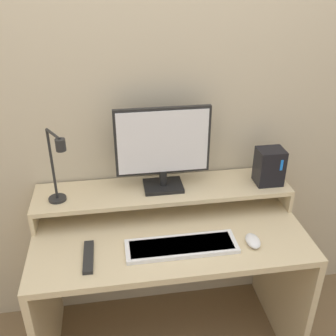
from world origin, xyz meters
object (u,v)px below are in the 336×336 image
at_px(mouse, 253,241).
at_px(desk_lamp, 57,168).
at_px(router_dock, 269,166).
at_px(keyboard, 182,246).
at_px(remote_control, 88,257).
at_px(monitor, 163,147).

bearing_deg(mouse, desk_lamp, 162.29).
relative_size(router_dock, keyboard, 0.38).
bearing_deg(desk_lamp, mouse, -17.71).
bearing_deg(desk_lamp, remote_control, -65.86).
bearing_deg(keyboard, remote_control, -179.22).
xyz_separation_m(monitor, keyboard, (0.03, -0.32, -0.32)).
xyz_separation_m(router_dock, remote_control, (-0.88, -0.29, -0.20)).
bearing_deg(router_dock, monitor, 176.37).
bearing_deg(router_dock, mouse, -119.31).
relative_size(desk_lamp, router_dock, 1.97).
distance_m(monitor, keyboard, 0.46).
relative_size(monitor, desk_lamp, 1.24).
height_order(router_dock, remote_control, router_dock).
bearing_deg(desk_lamp, monitor, 9.77).
distance_m(mouse, remote_control, 0.70).
height_order(desk_lamp, router_dock, desk_lamp).
xyz_separation_m(desk_lamp, remote_control, (0.11, -0.24, -0.30)).
xyz_separation_m(desk_lamp, mouse, (0.81, -0.26, -0.29)).
xyz_separation_m(keyboard, remote_control, (-0.39, -0.01, -0.00)).
distance_m(keyboard, mouse, 0.31).
xyz_separation_m(desk_lamp, router_dock, (0.98, 0.05, -0.10)).
height_order(monitor, keyboard, monitor).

